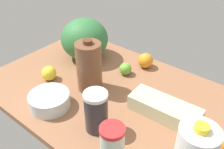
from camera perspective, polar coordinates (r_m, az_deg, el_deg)
countertop at (r=117.03cm, az=-0.00°, el=-4.65°), size 120.00×76.00×3.00cm
mixing_bowl at (r=110.01cm, az=-14.08°, el=-5.76°), size 17.37×17.37×6.28cm
egg_carton at (r=104.60cm, az=11.88°, el=-7.73°), size 29.61×12.31×6.66cm
tumbler_cup at (r=81.45cm, az=0.06°, el=-16.50°), size 7.95×7.95×18.05cm
shaker_bottle at (r=93.76cm, az=-3.63°, el=-8.44°), size 9.08×9.08×17.12cm
watermelon at (r=138.50cm, az=-6.29°, el=8.08°), size 25.67×25.67×22.49cm
chocolate_milk_jug at (r=112.63cm, az=-5.26°, el=1.80°), size 11.55×11.55×25.19cm
lime_loose at (r=162.19cm, az=-8.46°, el=8.68°), size 5.50×5.50×5.50cm
lemon_near_front at (r=126.21cm, az=-14.21°, el=0.29°), size 7.22×7.22×7.22cm
lime_beside_bowl at (r=126.69cm, az=3.08°, el=1.31°), size 6.27×6.27×6.27cm
orange_by_jug at (r=133.04cm, az=7.60°, el=3.21°), size 7.91×7.91×7.91cm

